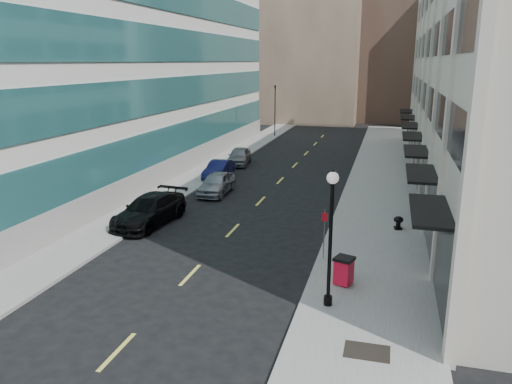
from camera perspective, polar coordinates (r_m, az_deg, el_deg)
The scene contains 18 objects.
sidewalk_right at distance 31.51m, azimuth 13.85°, elevation -1.85°, with size 5.00×80.00×0.15m, color gray.
sidewalk_left at distance 34.61m, azimuth -9.95°, elevation -0.15°, with size 3.00×80.00×0.15m, color gray.
building_left at distance 44.22m, azimuth -18.17°, elevation 15.54°, with size 16.14×46.00×20.00m.
skyline_tan_near at distance 79.32m, azimuth 6.79°, elevation 18.39°, with size 14.00×18.00×28.00m, color #9A8065.
skyline_brown at distance 82.67m, azimuth 16.07°, elevation 19.88°, with size 12.00×16.00×34.00m, color #4F3C2F.
skyline_tan_far at distance 90.95m, azimuth 1.20°, elevation 16.11°, with size 12.00×14.00×22.00m, color #9A8065.
skyline_stone at distance 76.95m, azimuth 23.42°, elevation 14.45°, with size 10.00×14.00×20.00m, color #BBAF9E.
grate_far at distance 16.54m, azimuth 12.56°, elevation -17.36°, with size 1.40×1.00×0.01m, color black.
road_centerline at distance 29.71m, azimuth -0.93°, elevation -2.56°, with size 0.15×68.20×0.01m.
traffic_signal at distance 59.85m, azimuth 2.21°, elevation 11.75°, with size 0.66×0.66×6.98m.
car_black_pickup at distance 28.38m, azimuth -12.07°, elevation -2.04°, with size 2.25×5.55×1.61m, color black.
car_silver_sedan at distance 34.18m, azimuth -4.53°, elevation 1.00°, with size 1.76×4.38×1.49m, color gray.
car_blue_sedan at distance 38.88m, azimuth -4.26°, elevation 2.58°, with size 1.43×4.09×1.35m, color #121446.
car_grey_sedan at distance 43.91m, azimuth -1.94°, elevation 4.12°, with size 1.77×4.39×1.50m, color gray.
trash_bin at distance 20.45m, azimuth 10.00°, elevation -8.75°, with size 0.91×0.91×1.16m.
lamppost at distance 17.85m, azimuth 8.55°, elevation -4.00°, with size 0.43×0.43×5.13m.
sign_post at distance 22.46m, azimuth 7.81°, elevation -4.04°, with size 0.27×0.06×2.35m.
urn_planter at distance 27.63m, azimuth 15.97°, elevation -3.25°, with size 0.51×0.51×0.71m.
Camera 1 is at (7.82, -10.26, 8.85)m, focal length 35.00 mm.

